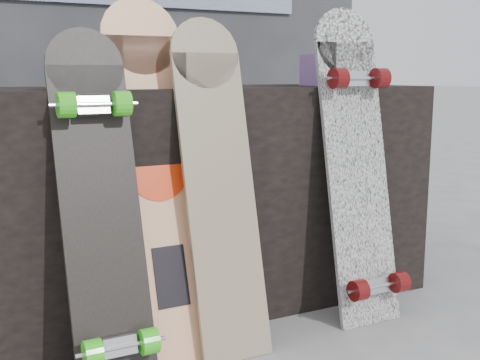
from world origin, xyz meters
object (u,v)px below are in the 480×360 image
longboard_celtic (218,175)px  skateboard_dark (101,200)px  longboard_cascadia (358,160)px  longboard_geisha (156,165)px  vendor_table (209,195)px

longboard_celtic → skateboard_dark: (-0.37, -0.02, -0.04)m
skateboard_dark → longboard_celtic: bearing=3.2°
longboard_cascadia → skateboard_dark: bearing=-179.0°
longboard_cascadia → skateboard_dark: longboard_cascadia is taller
longboard_geisha → longboard_celtic: bearing=-26.8°
skateboard_dark → vendor_table: bearing=38.0°
longboard_geisha → skateboard_dark: (-0.20, -0.11, -0.07)m
vendor_table → skateboard_dark: size_ratio=1.63×
longboard_geisha → longboard_celtic: longboard_geisha is taller
vendor_table → longboard_cascadia: longboard_cascadia is taller
longboard_cascadia → longboard_geisha: bearing=172.6°
longboard_celtic → skateboard_dark: longboard_celtic is taller
longboard_geisha → longboard_cascadia: bearing=-7.4°
vendor_table → longboard_cascadia: 0.56m
longboard_celtic → skateboard_dark: size_ratio=1.04×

